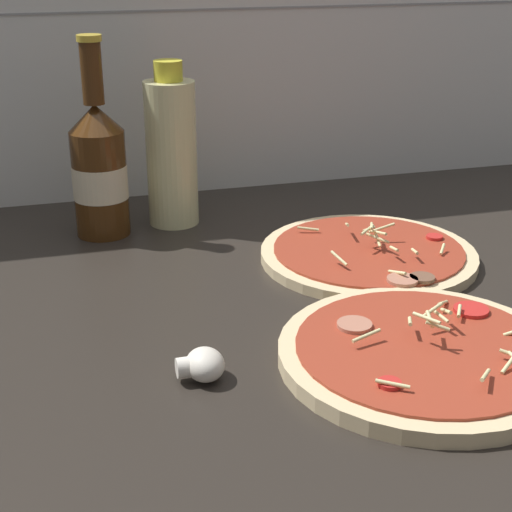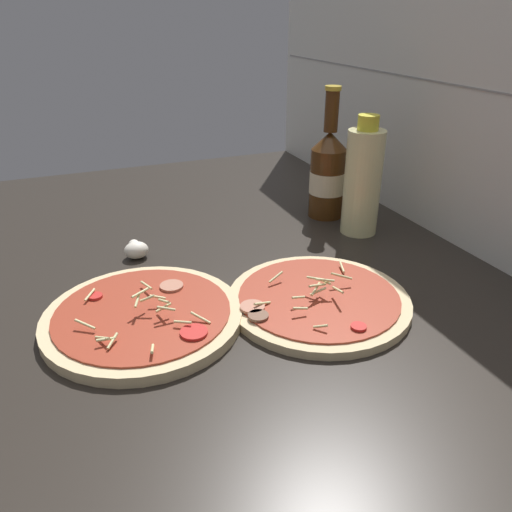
# 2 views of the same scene
# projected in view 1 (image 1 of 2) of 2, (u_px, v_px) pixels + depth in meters

# --- Properties ---
(counter_slab) EXTENTS (1.60, 0.90, 0.03)m
(counter_slab) POSITION_uv_depth(u_px,v_px,m) (390.00, 311.00, 0.88)
(counter_slab) COLOR #28231E
(counter_slab) RESTS_ON ground
(tile_backsplash) EXTENTS (1.60, 0.01, 0.60)m
(tile_backsplash) POSITION_uv_depth(u_px,v_px,m) (273.00, 7.00, 1.17)
(tile_backsplash) COLOR silver
(tile_backsplash) RESTS_ON ground
(pizza_near) EXTENTS (0.28, 0.28, 0.05)m
(pizza_near) POSITION_uv_depth(u_px,v_px,m) (423.00, 354.00, 0.74)
(pizza_near) COLOR beige
(pizza_near) RESTS_ON counter_slab
(pizza_far) EXTENTS (0.27, 0.27, 0.05)m
(pizza_far) POSITION_uv_depth(u_px,v_px,m) (369.00, 254.00, 0.98)
(pizza_far) COLOR beige
(pizza_far) RESTS_ON counter_slab
(beer_bottle) EXTENTS (0.07, 0.07, 0.26)m
(beer_bottle) POSITION_uv_depth(u_px,v_px,m) (99.00, 168.00, 1.03)
(beer_bottle) COLOR #47280F
(beer_bottle) RESTS_ON counter_slab
(oil_bottle) EXTENTS (0.07, 0.07, 0.22)m
(oil_bottle) POSITION_uv_depth(u_px,v_px,m) (171.00, 151.00, 1.07)
(oil_bottle) COLOR beige
(oil_bottle) RESTS_ON counter_slab
(mushroom_left) EXTENTS (0.04, 0.04, 0.03)m
(mushroom_left) POSITION_uv_depth(u_px,v_px,m) (203.00, 365.00, 0.71)
(mushroom_left) COLOR white
(mushroom_left) RESTS_ON counter_slab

